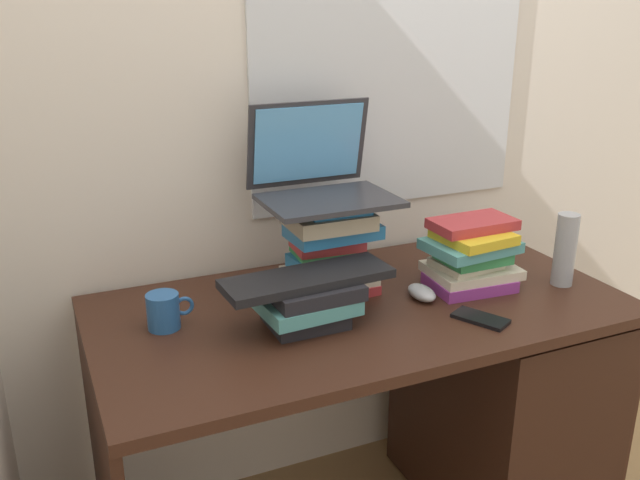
{
  "coord_description": "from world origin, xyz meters",
  "views": [
    {
      "loc": [
        -0.77,
        -1.48,
        1.53
      ],
      "look_at": [
        -0.1,
        0.04,
        0.94
      ],
      "focal_mm": 38.81,
      "sensor_mm": 36.0,
      "label": 1
    }
  ],
  "objects_px": {
    "water_bottle": "(565,250)",
    "cell_phone": "(480,318)",
    "book_stack_tall": "(330,249)",
    "laptop": "(320,176)",
    "book_stack_side": "(471,255)",
    "desk": "(469,393)",
    "keyboard": "(307,278)",
    "book_stack_keyboard_riser": "(308,302)",
    "computer_mouse": "(422,293)",
    "mug": "(164,311)"
  },
  "relations": [
    {
      "from": "book_stack_keyboard_riser",
      "to": "computer_mouse",
      "type": "distance_m",
      "value": 0.34
    },
    {
      "from": "book_stack_side",
      "to": "keyboard",
      "type": "relative_size",
      "value": 0.63
    },
    {
      "from": "book_stack_keyboard_riser",
      "to": "water_bottle",
      "type": "relative_size",
      "value": 1.19
    },
    {
      "from": "book_stack_keyboard_riser",
      "to": "keyboard",
      "type": "xyz_separation_m",
      "value": [
        -0.0,
        0.0,
        0.06
      ]
    },
    {
      "from": "desk",
      "to": "laptop",
      "type": "relative_size",
      "value": 4.01
    },
    {
      "from": "book_stack_side",
      "to": "keyboard",
      "type": "bearing_deg",
      "value": -175.81
    },
    {
      "from": "mug",
      "to": "cell_phone",
      "type": "distance_m",
      "value": 0.79
    },
    {
      "from": "book_stack_keyboard_riser",
      "to": "cell_phone",
      "type": "relative_size",
      "value": 1.81
    },
    {
      "from": "book_stack_keyboard_riser",
      "to": "book_stack_side",
      "type": "xyz_separation_m",
      "value": [
        0.51,
        0.04,
        0.03
      ]
    },
    {
      "from": "laptop",
      "to": "mug",
      "type": "distance_m",
      "value": 0.54
    },
    {
      "from": "keyboard",
      "to": "cell_phone",
      "type": "height_order",
      "value": "keyboard"
    },
    {
      "from": "book_stack_side",
      "to": "mug",
      "type": "height_order",
      "value": "book_stack_side"
    },
    {
      "from": "keyboard",
      "to": "computer_mouse",
      "type": "relative_size",
      "value": 4.04
    },
    {
      "from": "mug",
      "to": "water_bottle",
      "type": "height_order",
      "value": "water_bottle"
    },
    {
      "from": "book_stack_tall",
      "to": "water_bottle",
      "type": "height_order",
      "value": "book_stack_tall"
    },
    {
      "from": "keyboard",
      "to": "book_stack_keyboard_riser",
      "type": "bearing_deg",
      "value": -64.05
    },
    {
      "from": "laptop",
      "to": "book_stack_tall",
      "type": "bearing_deg",
      "value": -87.99
    },
    {
      "from": "book_stack_side",
      "to": "desk",
      "type": "bearing_deg",
      "value": -26.55
    },
    {
      "from": "book_stack_keyboard_riser",
      "to": "water_bottle",
      "type": "height_order",
      "value": "water_bottle"
    },
    {
      "from": "book_stack_keyboard_riser",
      "to": "laptop",
      "type": "xyz_separation_m",
      "value": [
        0.13,
        0.23,
        0.25
      ]
    },
    {
      "from": "book_stack_tall",
      "to": "book_stack_side",
      "type": "bearing_deg",
      "value": -18.99
    },
    {
      "from": "book_stack_side",
      "to": "water_bottle",
      "type": "bearing_deg",
      "value": -20.36
    },
    {
      "from": "book_stack_side",
      "to": "cell_phone",
      "type": "height_order",
      "value": "book_stack_side"
    },
    {
      "from": "water_bottle",
      "to": "book_stack_keyboard_riser",
      "type": "bearing_deg",
      "value": 175.99
    },
    {
      "from": "desk",
      "to": "computer_mouse",
      "type": "relative_size",
      "value": 13.42
    },
    {
      "from": "book_stack_tall",
      "to": "keyboard",
      "type": "distance_m",
      "value": 0.21
    },
    {
      "from": "book_stack_keyboard_riser",
      "to": "mug",
      "type": "xyz_separation_m",
      "value": [
        -0.33,
        0.13,
        -0.02
      ]
    },
    {
      "from": "book_stack_keyboard_riser",
      "to": "mug",
      "type": "relative_size",
      "value": 2.11
    },
    {
      "from": "desk",
      "to": "book_stack_tall",
      "type": "distance_m",
      "value": 0.63
    },
    {
      "from": "book_stack_tall",
      "to": "book_stack_side",
      "type": "distance_m",
      "value": 0.39
    },
    {
      "from": "book_stack_side",
      "to": "laptop",
      "type": "bearing_deg",
      "value": 153.22
    },
    {
      "from": "book_stack_tall",
      "to": "laptop",
      "type": "relative_size",
      "value": 0.73
    },
    {
      "from": "water_bottle",
      "to": "cell_phone",
      "type": "height_order",
      "value": "water_bottle"
    },
    {
      "from": "book_stack_side",
      "to": "water_bottle",
      "type": "height_order",
      "value": "water_bottle"
    },
    {
      "from": "desk",
      "to": "book_stack_tall",
      "type": "bearing_deg",
      "value": 160.53
    },
    {
      "from": "book_stack_side",
      "to": "cell_phone",
      "type": "relative_size",
      "value": 1.94
    },
    {
      "from": "desk",
      "to": "keyboard",
      "type": "xyz_separation_m",
      "value": [
        -0.53,
        -0.03,
        0.47
      ]
    },
    {
      "from": "desk",
      "to": "computer_mouse",
      "type": "height_order",
      "value": "computer_mouse"
    },
    {
      "from": "laptop",
      "to": "computer_mouse",
      "type": "xyz_separation_m",
      "value": [
        0.21,
        -0.21,
        -0.29
      ]
    },
    {
      "from": "keyboard",
      "to": "water_bottle",
      "type": "xyz_separation_m",
      "value": [
        0.75,
        -0.05,
        -0.02
      ]
    },
    {
      "from": "keyboard",
      "to": "mug",
      "type": "distance_m",
      "value": 0.36
    },
    {
      "from": "keyboard",
      "to": "cell_phone",
      "type": "xyz_separation_m",
      "value": [
        0.41,
        -0.15,
        -0.12
      ]
    },
    {
      "from": "book_stack_tall",
      "to": "computer_mouse",
      "type": "height_order",
      "value": "book_stack_tall"
    },
    {
      "from": "keyboard",
      "to": "water_bottle",
      "type": "relative_size",
      "value": 2.03
    },
    {
      "from": "desk",
      "to": "computer_mouse",
      "type": "xyz_separation_m",
      "value": [
        -0.19,
        -0.01,
        0.36
      ]
    },
    {
      "from": "computer_mouse",
      "to": "cell_phone",
      "type": "distance_m",
      "value": 0.18
    },
    {
      "from": "mug",
      "to": "book_stack_keyboard_riser",
      "type": "bearing_deg",
      "value": -21.13
    },
    {
      "from": "book_stack_tall",
      "to": "laptop",
      "type": "height_order",
      "value": "laptop"
    },
    {
      "from": "mug",
      "to": "water_bottle",
      "type": "xyz_separation_m",
      "value": [
        1.08,
        -0.18,
        0.06
      ]
    },
    {
      "from": "keyboard",
      "to": "mug",
      "type": "relative_size",
      "value": 3.6
    }
  ]
}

